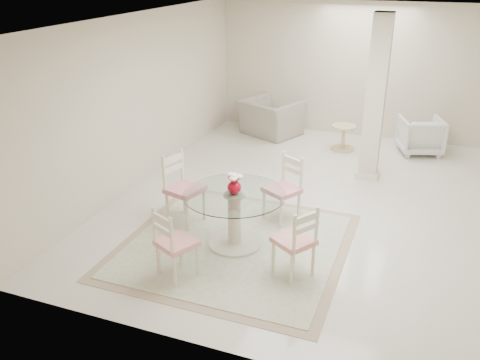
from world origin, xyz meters
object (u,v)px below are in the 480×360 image
(dining_chair_south, at_px, (172,239))
(armchair_white, at_px, (420,135))
(column, at_px, (375,99))
(dining_chair_north, at_px, (285,184))
(dining_chair_west, at_px, (181,183))
(dining_table, at_px, (234,220))
(recliner_taupe, at_px, (270,117))
(dining_chair_east, at_px, (298,237))
(red_vase, at_px, (234,184))
(side_table, at_px, (343,138))

(dining_chair_south, bearing_deg, armchair_white, -88.34)
(column, relative_size, dining_chair_north, 2.56)
(dining_chair_west, bearing_deg, armchair_white, -21.38)
(dining_chair_north, xyz_separation_m, armchair_white, (1.65, 3.54, -0.21))
(dining_table, xyz_separation_m, recliner_taupe, (-0.96, 4.51, -0.01))
(dining_chair_east, xyz_separation_m, recliner_taupe, (-1.89, 4.91, -0.16))
(column, height_order, dining_chair_south, column)
(red_vase, relative_size, dining_chair_west, 0.24)
(dining_chair_south, relative_size, armchair_white, 1.30)
(dining_chair_south, bearing_deg, dining_chair_north, -87.00)
(armchair_white, bearing_deg, dining_chair_west, 34.77)
(dining_table, xyz_separation_m, dining_chair_west, (-0.95, 0.38, 0.21))
(dining_chair_west, bearing_deg, recliner_taupe, 15.05)
(dining_table, xyz_separation_m, dining_chair_east, (0.93, -0.40, 0.15))
(red_vase, relative_size, armchair_white, 0.35)
(dining_chair_south, height_order, side_table, dining_chair_south)
(dining_table, distance_m, side_table, 4.19)
(armchair_white, bearing_deg, red_vase, 46.39)
(red_vase, distance_m, armchair_white, 4.96)
(dining_chair_north, bearing_deg, recliner_taupe, 140.07)
(dining_table, distance_m, armchair_white, 4.93)
(dining_chair_west, xyz_separation_m, armchair_white, (3.00, 4.09, -0.24))
(dining_table, height_order, dining_chair_east, dining_chair_east)
(column, distance_m, recliner_taupe, 2.92)
(armchair_white, height_order, side_table, armchair_white)
(dining_chair_south, bearing_deg, column, -87.56)
(recliner_taupe, distance_m, side_table, 1.67)
(column, xyz_separation_m, dining_chair_west, (-2.24, -2.57, -0.76))
(dining_chair_east, relative_size, dining_chair_west, 0.91)
(dining_chair_north, xyz_separation_m, dining_chair_south, (-0.79, -1.87, -0.03))
(red_vase, distance_m, dining_chair_north, 1.07)
(red_vase, relative_size, dining_chair_north, 0.25)
(recliner_taupe, relative_size, armchair_white, 1.50)
(dining_chair_west, relative_size, armchair_white, 1.46)
(dining_table, bearing_deg, red_vase, -18.43)
(dining_chair_south, distance_m, side_table, 5.18)
(dining_chair_north, relative_size, dining_chair_south, 1.06)
(dining_chair_north, xyz_separation_m, recliner_taupe, (-1.36, 3.58, -0.18))
(red_vase, distance_m, dining_chair_west, 1.06)
(red_vase, xyz_separation_m, dining_chair_east, (0.93, -0.40, -0.35))
(side_table, bearing_deg, recliner_taupe, 166.77)
(red_vase, height_order, dining_chair_south, red_vase)
(dining_chair_east, relative_size, armchair_white, 1.32)
(column, xyz_separation_m, dining_chair_east, (-0.37, -3.35, -0.82))
(dining_table, height_order, side_table, dining_table)
(red_vase, bearing_deg, armchair_white, 65.39)
(dining_chair_west, xyz_separation_m, side_table, (1.60, 3.75, -0.36))
(column, xyz_separation_m, dining_chair_north, (-0.90, -2.01, -0.79))
(column, relative_size, dining_chair_south, 2.72)
(dining_chair_south, relative_size, side_table, 2.03)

